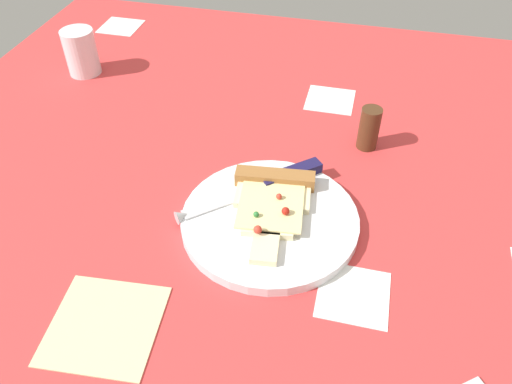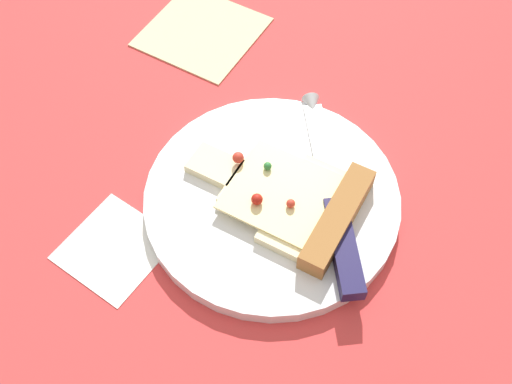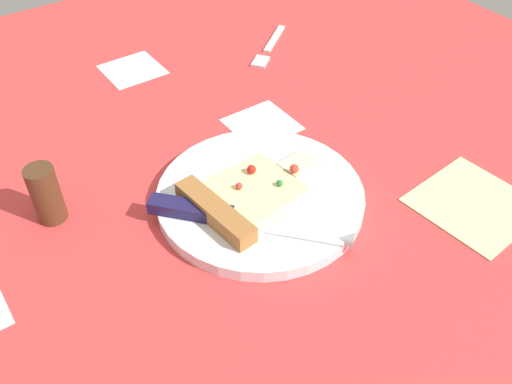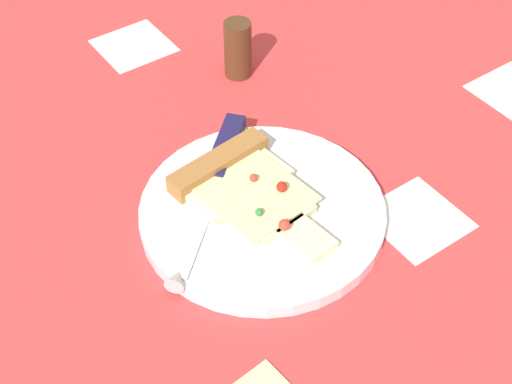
{
  "view_description": "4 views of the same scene",
  "coord_description": "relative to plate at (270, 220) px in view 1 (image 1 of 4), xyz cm",
  "views": [
    {
      "loc": [
        50.85,
        8.66,
        53.2
      ],
      "look_at": [
        -1.29,
        -4.01,
        3.69
      ],
      "focal_mm": 35.59,
      "sensor_mm": 36.0,
      "label": 1
    },
    {
      "loc": [
        -16.73,
        26.56,
        52.63
      ],
      "look_at": [
        1.42,
        0.82,
        4.56
      ],
      "focal_mm": 43.14,
      "sensor_mm": 36.0,
      "label": 2
    },
    {
      "loc": [
        -28.48,
        -42.42,
        47.99
      ],
      "look_at": [
        -0.1,
        -2.1,
        2.65
      ],
      "focal_mm": 39.48,
      "sensor_mm": 36.0,
      "label": 3
    },
    {
      "loc": [
        44.19,
        -32.86,
        58.33
      ],
      "look_at": [
        0.54,
        -1.85,
        3.66
      ],
      "focal_mm": 53.18,
      "sensor_mm": 36.0,
      "label": 4
    }
  ],
  "objects": [
    {
      "name": "plate",
      "position": [
        0.0,
        0.0,
        0.0
      ],
      "size": [
        25.48,
        25.48,
        1.6
      ],
      "primitive_type": "cylinder",
      "color": "silver",
      "rests_on": "ground_plane"
    },
    {
      "name": "ground_plane",
      "position": [
        -1.05,
        1.41,
        -2.3
      ],
      "size": [
        137.88,
        137.88,
        3.0
      ],
      "color": "#D13838",
      "rests_on": "ground"
    },
    {
      "name": "napkin",
      "position": [
        21.14,
        -15.67,
        -0.6
      ],
      "size": [
        14.06,
        14.06,
        0.4
      ],
      "primitive_type": "cube",
      "rotation": [
        0.0,
        0.0,
        0.09
      ],
      "color": "beige",
      "rests_on": "ground_plane"
    },
    {
      "name": "pepper_shaker",
      "position": [
        -21.95,
        12.03,
        2.94
      ],
      "size": [
        3.43,
        3.43,
        7.48
      ],
      "primitive_type": "cylinder",
      "color": "#4C2D19",
      "rests_on": "ground_plane"
    },
    {
      "name": "drinking_glass",
      "position": [
        -33.59,
        -46.63,
        3.77
      ],
      "size": [
        6.47,
        6.47,
        9.14
      ],
      "primitive_type": "cylinder",
      "color": "white",
      "rests_on": "ground_plane"
    },
    {
      "name": "knife",
      "position": [
        -5.91,
        -1.97,
        1.4
      ],
      "size": [
        17.45,
        19.39,
        2.45
      ],
      "rotation": [
        0.0,
        0.0,
        3.86
      ],
      "color": "silver",
      "rests_on": "plate"
    },
    {
      "name": "pizza_slice",
      "position": [
        -2.57,
        -0.28,
        1.58
      ],
      "size": [
        18.15,
        12.24,
        2.46
      ],
      "rotation": [
        0.0,
        0.0,
        4.82
      ],
      "color": "beige",
      "rests_on": "plate"
    }
  ]
}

